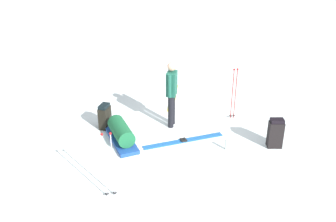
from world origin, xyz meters
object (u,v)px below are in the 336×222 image
at_px(backpack_large_dark, 105,116).
at_px(ski_poles_planted_far, 234,91).
at_px(thermos_bottle, 226,144).
at_px(gear_sled, 121,133).
at_px(skier_standing, 172,91).
at_px(backpack_bright, 275,133).
at_px(ski_pair_near, 183,141).
at_px(ski_pair_far, 173,97).
at_px(ski_poles_planted_near, 108,162).

relative_size(backpack_large_dark, ski_poles_planted_far, 0.46).
bearing_deg(backpack_large_dark, thermos_bottle, 165.81).
bearing_deg(gear_sled, ski_poles_planted_far, -150.35).
bearing_deg(skier_standing, backpack_bright, 161.54).
height_order(ski_pair_near, thermos_bottle, thermos_bottle).
xyz_separation_m(backpack_large_dark, gear_sled, (-0.55, 0.65, -0.09)).
bearing_deg(ski_pair_near, ski_pair_far, -79.42).
distance_m(ski_poles_planted_far, thermos_bottle, 1.77).
bearing_deg(ski_pair_near, thermos_bottle, 164.77).
xyz_separation_m(ski_pair_near, backpack_large_dark, (2.02, -0.49, 0.30)).
xyz_separation_m(skier_standing, gear_sled, (1.10, 0.95, -0.73)).
distance_m(backpack_large_dark, ski_poles_planted_far, 3.38).
relative_size(ski_pair_far, ski_poles_planted_far, 1.38).
bearing_deg(backpack_bright, ski_pair_far, -44.77).
distance_m(ski_pair_near, backpack_large_dark, 2.10).
bearing_deg(backpack_bright, skier_standing, -18.46).
height_order(backpack_bright, thermos_bottle, backpack_bright).
relative_size(backpack_bright, ski_poles_planted_far, 0.52).
bearing_deg(backpack_large_dark, ski_pair_far, -127.39).
distance_m(backpack_bright, ski_poles_planted_far, 1.71).
distance_m(ski_pair_far, ski_poles_planted_near, 4.80).
xyz_separation_m(ski_pair_near, ski_poles_planted_far, (-1.22, -1.36, 0.76)).
bearing_deg(ski_pair_near, backpack_bright, 178.96).
height_order(skier_standing, thermos_bottle, skier_standing).
height_order(skier_standing, ski_pair_far, skier_standing).
height_order(backpack_large_dark, gear_sled, backpack_large_dark).
xyz_separation_m(ski_pair_far, gear_sled, (0.99, 2.68, 0.21)).
distance_m(ski_poles_planted_near, gear_sled, 2.08).
relative_size(backpack_bright, ski_poles_planted_near, 0.52).
xyz_separation_m(skier_standing, backpack_large_dark, (1.66, 0.29, -0.64)).
bearing_deg(thermos_bottle, backpack_large_dark, -14.19).
height_order(skier_standing, ski_poles_planted_near, skier_standing).
distance_m(ski_poles_planted_near, thermos_bottle, 3.00).
xyz_separation_m(skier_standing, ski_pair_far, (0.11, -1.73, -0.94)).
xyz_separation_m(ski_pair_near, thermos_bottle, (-0.99, 0.27, 0.12)).
bearing_deg(ski_poles_planted_far, ski_poles_planted_near, 55.06).
height_order(skier_standing, ski_poles_planted_far, skier_standing).
height_order(ski_pair_far, thermos_bottle, thermos_bottle).
bearing_deg(backpack_bright, ski_pair_near, -1.04).
xyz_separation_m(skier_standing, ski_poles_planted_far, (-1.57, -0.58, -0.19)).
bearing_deg(ski_poles_planted_far, backpack_large_dark, 15.09).
relative_size(ski_pair_far, thermos_bottle, 7.36).
xyz_separation_m(backpack_bright, thermos_bottle, (1.11, 0.23, -0.22)).
bearing_deg(ski_poles_planted_far, ski_pair_near, 48.23).
height_order(backpack_large_dark, ski_poles_planted_near, ski_poles_planted_near).
relative_size(skier_standing, gear_sled, 1.18).
relative_size(ski_pair_far, backpack_bright, 2.67).
relative_size(ski_poles_planted_near, ski_poles_planted_far, 0.99).
xyz_separation_m(ski_pair_near, gear_sled, (1.46, 0.16, 0.21)).
xyz_separation_m(backpack_large_dark, thermos_bottle, (-3.01, 0.76, -0.18)).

